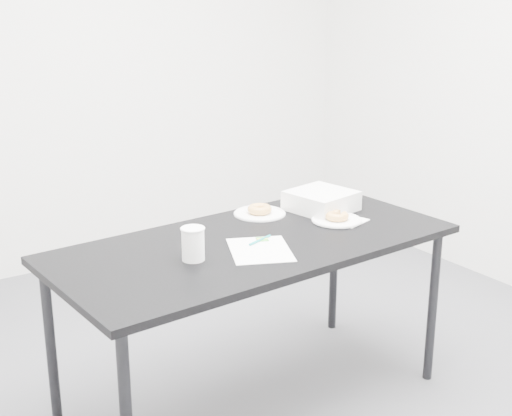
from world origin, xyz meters
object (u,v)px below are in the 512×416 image
pen (260,240)px  donut_far (260,209)px  bakery_box (321,201)px  table (254,253)px  scorecard (260,250)px  plate_far (260,214)px  donut_near (337,216)px  coffee_cup (193,244)px  plate_near (337,220)px

pen → donut_far: (0.21, 0.31, 0.02)m
bakery_box → table: bearing=-171.1°
pen → scorecard: bearing=-142.7°
pen → donut_far: 0.38m
scorecard → plate_far: 0.48m
plate_far → bakery_box: size_ratio=0.89×
donut_near → plate_far: donut_near is taller
scorecard → donut_near: (0.50, 0.11, 0.03)m
table → pen: size_ratio=12.40×
pen → donut_far: bearing=37.1°
coffee_cup → bakery_box: 0.86m
plate_far → coffee_cup: 0.64m
plate_far → bakery_box: (0.29, -0.10, 0.04)m
scorecard → donut_far: donut_far is taller
pen → plate_near: pen is taller
coffee_cup → pen: bearing=4.8°
table → plate_near: 0.46m
table → bakery_box: (0.51, 0.18, 0.10)m
plate_near → pen: bearing=-176.2°
scorecard → bakery_box: bearing=51.8°
donut_near → bakery_box: bearing=73.8°
donut_near → pen: bearing=-176.2°
plate_near → plate_far: 0.37m
table → donut_far: donut_far is taller
plate_far → donut_far: 0.02m
donut_near → coffee_cup: bearing=-175.8°
plate_far → table: bearing=-128.0°
bakery_box → donut_far: bearing=149.4°
plate_near → plate_far: bearing=129.6°
plate_near → donut_near: bearing=0.0°
donut_far → pen: bearing=-123.9°
plate_near → donut_near: 0.02m
donut_near → plate_far: size_ratio=0.44×
pen → plate_near: (0.44, 0.03, -0.00)m
scorecard → plate_far: size_ratio=1.25×
plate_far → donut_far: size_ratio=2.13×
donut_near → plate_far: 0.37m
table → pen: bearing=-74.1°
donut_far → coffee_cup: bearing=-147.9°
bakery_box → plate_near: bearing=-116.7°
table → scorecard: 0.14m
table → plate_far: bearing=48.8°
plate_near → donut_far: size_ratio=2.01×
plate_far → donut_near: bearing=-50.4°
plate_far → donut_far: bearing=0.0°
table → plate_far: size_ratio=7.20×
scorecard → pen: size_ratio=2.15×
table → donut_near: (0.45, -0.00, 0.09)m
table → plate_near: bearing=-3.3°
table → bakery_box: bearing=16.2°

